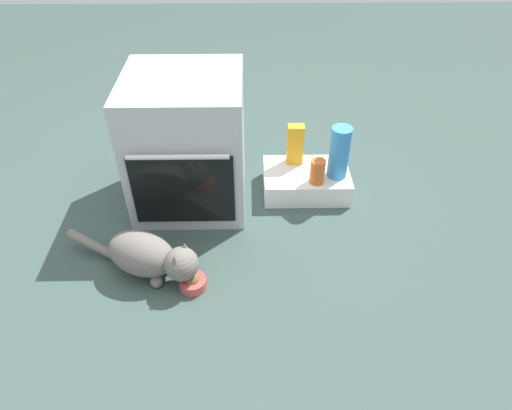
{
  "coord_description": "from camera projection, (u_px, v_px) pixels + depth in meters",
  "views": [
    {
      "loc": [
        0.35,
        -1.63,
        1.65
      ],
      "look_at": [
        0.38,
        0.02,
        0.25
      ],
      "focal_mm": 31.94,
      "sensor_mm": 36.0,
      "label": 1
    }
  ],
  "objects": [
    {
      "name": "sauce_jar",
      "position": [
        317.0,
        171.0,
        2.45
      ],
      "size": [
        0.08,
        0.08,
        0.14
      ],
      "primitive_type": "cylinder",
      "color": "#D16023",
      "rests_on": "pantry_cabinet"
    },
    {
      "name": "ground",
      "position": [
        182.0,
        245.0,
        2.31
      ],
      "size": [
        8.0,
        8.0,
        0.0
      ],
      "primitive_type": "plane",
      "color": "#384C47"
    },
    {
      "name": "pantry_cabinet",
      "position": [
        306.0,
        181.0,
        2.61
      ],
      "size": [
        0.48,
        0.33,
        0.13
      ],
      "primitive_type": "cube",
      "color": "white",
      "rests_on": "ground"
    },
    {
      "name": "cat",
      "position": [
        149.0,
        256.0,
        2.09
      ],
      "size": [
        0.67,
        0.35,
        0.23
      ],
      "rotation": [
        0.0,
        0.0,
        -0.4
      ],
      "color": "slate",
      "rests_on": "ground"
    },
    {
      "name": "oven",
      "position": [
        187.0,
        143.0,
        2.38
      ],
      "size": [
        0.59,
        0.62,
        0.72
      ],
      "color": "#B7BABF",
      "rests_on": "ground"
    },
    {
      "name": "water_bottle",
      "position": [
        339.0,
        153.0,
        2.44
      ],
      "size": [
        0.11,
        0.11,
        0.3
      ],
      "primitive_type": "cylinder",
      "color": "#388CD1",
      "rests_on": "pantry_cabinet"
    },
    {
      "name": "juice_carton",
      "position": [
        295.0,
        145.0,
        2.56
      ],
      "size": [
        0.09,
        0.06,
        0.24
      ],
      "primitive_type": "cube",
      "color": "orange",
      "rests_on": "pantry_cabinet"
    },
    {
      "name": "food_bowl",
      "position": [
        193.0,
        282.0,
        2.08
      ],
      "size": [
        0.13,
        0.13,
        0.08
      ],
      "color": "#C64C47",
      "rests_on": "ground"
    }
  ]
}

